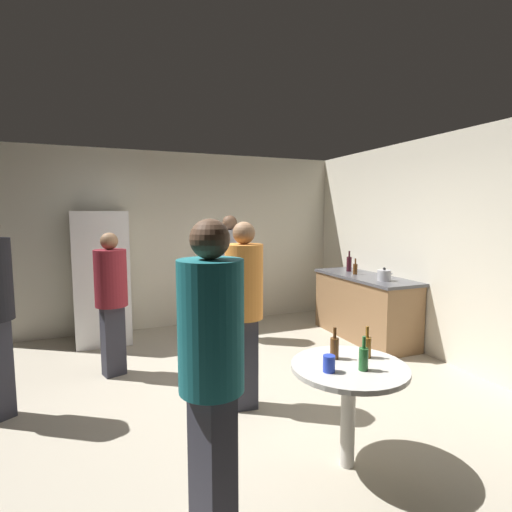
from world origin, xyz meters
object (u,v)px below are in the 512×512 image
person_in_teal_shirt (211,359)px  person_in_orange_shirt (244,301)px  beer_bottle_amber (367,346)px  refrigerator (102,277)px  plastic_cup_blue (329,364)px  beer_bottle_brown (334,347)px  foreground_table (349,380)px  person_in_maroon_shirt (111,293)px  beer_bottle_on_counter (355,269)px  beer_bottle_green (364,358)px  wine_bottle_on_counter (349,263)px  person_in_gray_shirt (230,267)px  kettle (384,275)px

person_in_teal_shirt → person_in_orange_shirt: bearing=42.4°
beer_bottle_amber → person_in_teal_shirt: bearing=-164.6°
refrigerator → plastic_cup_blue: refrigerator is taller
refrigerator → beer_bottle_brown: refrigerator is taller
foreground_table → beer_bottle_brown: size_ratio=3.48×
person_in_maroon_shirt → refrigerator: bearing=165.1°
foreground_table → beer_bottle_amber: (0.20, 0.07, 0.19)m
beer_bottle_on_counter → beer_bottle_green: beer_bottle_on_counter is taller
wine_bottle_on_counter → beer_bottle_amber: (-1.73, -2.66, -0.20)m
wine_bottle_on_counter → beer_bottle_green: wine_bottle_on_counter is taller
refrigerator → plastic_cup_blue: 3.82m
beer_bottle_brown → person_in_orange_shirt: bearing=110.7°
beer_bottle_amber → person_in_teal_shirt: size_ratio=0.13×
beer_bottle_brown → refrigerator: bearing=113.9°
refrigerator → person_in_gray_shirt: bearing=-18.5°
person_in_gray_shirt → refrigerator: bearing=-98.4°
beer_bottle_on_counter → beer_bottle_amber: bearing=-124.5°
kettle → plastic_cup_blue: kettle is taller
refrigerator → person_in_orange_shirt: refrigerator is taller
plastic_cup_blue → person_in_gray_shirt: (0.32, 3.02, 0.23)m
foreground_table → person_in_teal_shirt: size_ratio=0.46×
kettle → wine_bottle_on_counter: wine_bottle_on_counter is taller
beer_bottle_on_counter → wine_bottle_on_counter: bearing=71.4°
person_in_teal_shirt → beer_bottle_amber: bearing=-5.3°
person_in_orange_shirt → person_in_teal_shirt: person_in_teal_shirt is taller
beer_bottle_green → person_in_teal_shirt: person_in_teal_shirt is taller
kettle → beer_bottle_brown: 2.55m
kettle → person_in_gray_shirt: bearing=147.1°
refrigerator → person_in_orange_shirt: size_ratio=1.06×
beer_bottle_on_counter → person_in_gray_shirt: bearing=162.8°
kettle → plastic_cup_blue: 2.80m
beer_bottle_on_counter → person_in_maroon_shirt: 3.30m
person_in_orange_shirt → kettle: bearing=116.3°
beer_bottle_green → person_in_maroon_shirt: bearing=121.9°
kettle → beer_bottle_amber: bearing=-132.8°
beer_bottle_on_counter → person_in_teal_shirt: 3.97m
foreground_table → plastic_cup_blue: bearing=-166.4°
kettle → foreground_table: kettle is taller
person_in_maroon_shirt → person_in_teal_shirt: bearing=-9.5°
person_in_maroon_shirt → person_in_gray_shirt: (1.58, 0.69, 0.11)m
kettle → person_in_teal_shirt: 3.60m
wine_bottle_on_counter → beer_bottle_brown: bearing=-127.1°
kettle → refrigerator: bearing=153.7°
beer_bottle_green → person_in_maroon_shirt: 2.82m
foreground_table → wine_bottle_on_counter: bearing=54.8°
beer_bottle_brown → person_in_maroon_shirt: 2.58m
beer_bottle_brown → wine_bottle_on_counter: bearing=52.9°
foreground_table → plastic_cup_blue: 0.26m
foreground_table → beer_bottle_green: size_ratio=3.48×
refrigerator → wine_bottle_on_counter: size_ratio=5.81×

